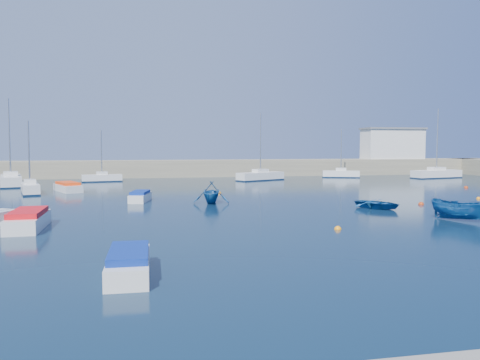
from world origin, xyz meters
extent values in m
plane|color=#0C2035|center=(0.00, 0.00, 0.00)|extent=(220.00, 220.00, 0.00)
cube|color=gray|center=(0.00, 46.00, 1.30)|extent=(96.00, 4.50, 2.60)
cube|color=silver|center=(30.00, 46.00, 5.10)|extent=(10.00, 4.00, 5.00)
cube|color=silver|center=(-22.82, 22.99, 0.52)|extent=(2.99, 5.72, 1.04)
cylinder|color=#B7BABC|center=(-22.82, 22.99, 4.20)|extent=(0.15, 0.15, 6.33)
cube|color=silver|center=(-27.34, 33.25, 0.62)|extent=(4.30, 8.35, 1.25)
cylinder|color=#B7BABC|center=(-27.34, 33.25, 5.87)|extent=(0.18, 0.18, 9.25)
cube|color=silver|center=(-17.16, 37.87, 0.48)|extent=(5.38, 2.31, 0.97)
cylinder|color=#B7BABC|center=(-17.16, 37.87, 3.96)|extent=(0.14, 0.14, 5.99)
cube|color=silver|center=(4.43, 36.17, 0.57)|extent=(7.33, 4.97, 1.13)
cylinder|color=#B7BABC|center=(4.43, 36.17, 5.26)|extent=(0.16, 0.16, 8.25)
cube|color=silver|center=(17.86, 39.44, 0.52)|extent=(5.69, 3.19, 1.05)
cylinder|color=#B7BABC|center=(17.86, 39.44, 4.20)|extent=(0.16, 0.16, 6.31)
cube|color=silver|center=(31.49, 35.57, 0.59)|extent=(8.25, 3.70, 1.19)
cylinder|color=#B7BABC|center=(31.49, 35.57, 5.77)|extent=(0.17, 0.17, 9.17)
cube|color=silver|center=(-18.03, 1.62, 0.41)|extent=(1.89, 5.04, 0.81)
cube|color=red|center=(-18.03, 1.62, 0.97)|extent=(1.77, 3.79, 0.30)
cube|color=silver|center=(-11.78, 14.10, 0.34)|extent=(2.02, 3.95, 0.67)
cube|color=navy|center=(-11.78, 14.10, 0.80)|extent=(1.77, 3.01, 0.25)
cube|color=silver|center=(-19.43, 24.60, 0.37)|extent=(3.64, 5.22, 0.74)
cube|color=#F83E0D|center=(-19.43, 24.60, 0.88)|extent=(3.04, 4.06, 0.28)
cube|color=silver|center=(-11.86, -9.70, 0.36)|extent=(1.54, 4.29, 0.73)
cube|color=navy|center=(-11.86, -9.70, 0.87)|extent=(1.45, 3.22, 0.27)
imported|color=navy|center=(6.35, 5.78, 0.37)|extent=(4.09, 4.39, 0.74)
imported|color=navy|center=(-5.85, 11.63, 0.93)|extent=(3.60, 4.00, 1.85)
imported|color=navy|center=(8.67, -0.76, 0.72)|extent=(3.19, 3.92, 1.45)
sphere|color=orange|center=(-0.31, -2.15, 0.00)|extent=(0.42, 0.42, 0.42)
sphere|color=#AD320D|center=(11.03, 7.29, 0.00)|extent=(0.46, 0.46, 0.46)
sphere|color=orange|center=(18.57, 10.02, 0.00)|extent=(0.38, 0.38, 0.38)
sphere|color=orange|center=(-4.00, 19.39, 0.00)|extent=(0.45, 0.45, 0.45)
sphere|color=#AD320D|center=(24.94, 20.17, 0.00)|extent=(0.47, 0.47, 0.47)
camera|label=1|loc=(-11.13, -27.40, 4.87)|focal=35.00mm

